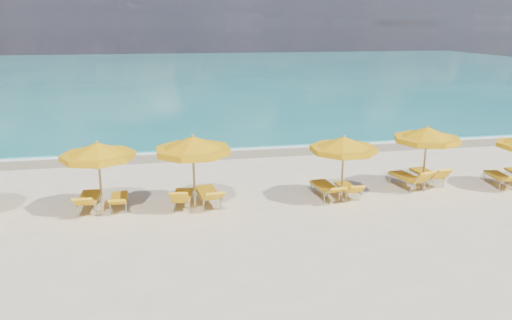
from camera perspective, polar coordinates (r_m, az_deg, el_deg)
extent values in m
plane|color=beige|center=(17.06, 0.96, -5.21)|extent=(120.00, 120.00, 0.00)
cube|color=#157A78|center=(63.99, -8.03, 9.85)|extent=(120.00, 80.00, 0.30)
cube|color=tan|center=(24.02, -2.67, 0.90)|extent=(120.00, 2.60, 0.01)
cube|color=white|center=(24.79, -2.94, 1.36)|extent=(120.00, 1.20, 0.03)
cube|color=white|center=(33.28, -15.43, 4.44)|extent=(14.00, 0.36, 0.05)
cube|color=white|center=(41.64, 4.99, 7.03)|extent=(18.00, 0.30, 0.05)
cylinder|color=tan|center=(16.89, -17.40, -2.01)|extent=(0.07, 0.07, 2.30)
cone|color=#E29F0B|center=(16.64, -17.66, 1.17)|extent=(2.60, 2.60, 0.46)
cylinder|color=#E29F0B|center=(16.69, -17.60, 0.42)|extent=(2.63, 2.63, 0.18)
sphere|color=tan|center=(16.58, -17.73, 1.96)|extent=(0.10, 0.10, 0.10)
cylinder|color=tan|center=(16.51, -7.12, -1.56)|extent=(0.08, 0.08, 2.44)
cone|color=#E29F0B|center=(16.24, -7.24, 1.89)|extent=(3.30, 3.30, 0.49)
cylinder|color=#E29F0B|center=(16.30, -7.21, 1.08)|extent=(3.33, 3.33, 0.20)
sphere|color=tan|center=(16.19, -7.27, 2.75)|extent=(0.11, 0.11, 0.11)
cylinder|color=tan|center=(17.41, 9.85, -1.09)|extent=(0.07, 0.07, 2.25)
cone|color=#E29F0B|center=(17.17, 9.99, 1.93)|extent=(3.01, 3.01, 0.45)
cylinder|color=#E29F0B|center=(17.23, 9.95, 1.22)|extent=(3.04, 3.04, 0.18)
sphere|color=tan|center=(17.12, 10.02, 2.68)|extent=(0.10, 0.10, 0.10)
cylinder|color=tan|center=(19.38, 18.72, 0.10)|extent=(0.07, 0.07, 2.33)
cone|color=#E29F0B|center=(19.16, 18.97, 2.92)|extent=(2.43, 2.43, 0.47)
cylinder|color=#E29F0B|center=(19.20, 18.91, 2.26)|extent=(2.45, 2.45, 0.19)
sphere|color=tan|center=(19.11, 19.03, 3.62)|extent=(0.10, 0.10, 0.10)
cube|color=#E2A40D|center=(17.54, -18.52, -4.05)|extent=(0.67, 1.41, 0.09)
cube|color=#E2A40D|center=(16.59, -19.09, -4.53)|extent=(0.64, 0.61, 0.43)
cube|color=#E2A40D|center=(17.41, -15.37, -4.16)|extent=(0.53, 1.18, 0.07)
cube|color=#E2A40D|center=(16.58, -15.59, -4.65)|extent=(0.53, 0.52, 0.33)
cube|color=#E2A40D|center=(17.07, -8.38, -4.00)|extent=(0.79, 1.40, 0.08)
cube|color=#E2A40D|center=(16.17, -8.75, -4.26)|extent=(0.66, 0.58, 0.50)
cube|color=#E2A40D|center=(17.19, -5.57, -3.68)|extent=(0.79, 1.47, 0.09)
cube|color=#E2A40D|center=(16.22, -4.85, -4.13)|extent=(0.69, 0.67, 0.44)
cube|color=#E2A40D|center=(17.97, 7.83, -2.96)|extent=(0.70, 1.39, 0.08)
cube|color=#E2A40D|center=(17.09, 9.08, -3.43)|extent=(0.65, 0.64, 0.37)
cube|color=#E2A40D|center=(18.16, 10.32, -3.04)|extent=(0.54, 1.18, 0.07)
cube|color=#E2A40D|center=(17.40, 11.31, -3.31)|extent=(0.53, 0.48, 0.39)
cube|color=#E2A40D|center=(19.63, 16.78, -1.84)|extent=(0.87, 1.50, 0.09)
cube|color=#E2A40D|center=(18.87, 18.57, -1.92)|extent=(0.71, 0.63, 0.53)
cube|color=#E2A40D|center=(20.34, 18.86, -1.42)|extent=(0.75, 1.46, 0.09)
cube|color=#E2A40D|center=(19.55, 20.46, -1.53)|extent=(0.67, 0.59, 0.52)
cube|color=#E2A40D|center=(21.20, 25.97, -1.62)|extent=(0.73, 1.34, 0.08)
cube|color=#E2A40D|center=(20.42, 27.21, -1.92)|extent=(0.64, 0.63, 0.37)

